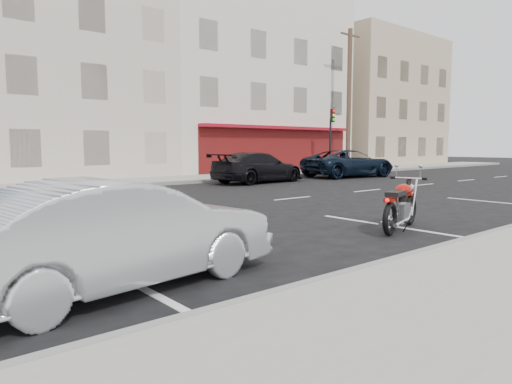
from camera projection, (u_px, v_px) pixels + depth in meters
ground at (245, 203)px, 13.58m from camera, size 120.00×120.00×0.00m
sidewalk_near at (427, 346)px, 3.74m from camera, size 80.00×3.40×0.15m
curb_near at (284, 294)px, 5.04m from camera, size 80.00×0.12×0.16m
curb_far at (5, 193)px, 15.72m from camera, size 80.00×0.12×0.16m
bldg_cream at (24, 69)px, 24.16m from camera, size 12.00×12.00×11.50m
bldg_corner at (223, 81)px, 32.40m from camera, size 14.00×12.00×12.50m
bldg_far_east at (355, 104)px, 42.05m from camera, size 12.00×12.00×11.00m
utility_pole at (349, 99)px, 29.55m from camera, size 1.80×0.30×9.00m
traffic_light at (331, 132)px, 28.29m from camera, size 0.26×0.30×3.80m
fire_hydrant at (312, 165)px, 27.67m from camera, size 0.20×0.20×0.72m
motorcycle at (411, 203)px, 9.85m from camera, size 2.04×0.89×1.05m
sedan_silver at (120, 234)px, 5.46m from camera, size 4.17×1.92×1.32m
suv_far at (349, 163)px, 24.80m from camera, size 5.60×3.16×1.48m
car_far at (258, 167)px, 21.07m from camera, size 4.99×2.42×1.40m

